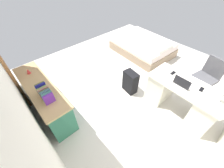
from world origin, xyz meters
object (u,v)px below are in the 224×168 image
object	(u,v)px
desk	(181,98)
credenza	(45,98)
suitcase_black	(130,82)
desk_lamp	(224,91)
office_chair	(205,79)
computer_mouse	(171,77)
figurine_small	(28,71)
cell_phone_by_mouse	(173,73)
cell_phone_near_laptop	(202,89)
bed	(143,46)
laptop	(182,83)

from	to	relation	value
desk	credenza	size ratio (longest dim) A/B	0.81
suitcase_black	desk_lamp	distance (m)	1.81
office_chair	credenza	bearing A→B (deg)	56.49
computer_mouse	desk_lamp	xyz separation A→B (m)	(-0.84, -0.02, 0.24)
office_chair	figurine_small	size ratio (longest dim) A/B	8.55
suitcase_black	desk_lamp	size ratio (longest dim) A/B	1.66
credenza	figurine_small	world-z (taller)	figurine_small
desk	cell_phone_by_mouse	world-z (taller)	cell_phone_by_mouse
desk	cell_phone_near_laptop	world-z (taller)	cell_phone_near_laptop
credenza	cell_phone_by_mouse	bearing A→B (deg)	-124.56
cell_phone_near_laptop	computer_mouse	bearing A→B (deg)	6.27
computer_mouse	desk_lamp	bearing A→B (deg)	-177.28
bed	computer_mouse	world-z (taller)	computer_mouse
cell_phone_near_laptop	cell_phone_by_mouse	size ratio (longest dim) A/B	1.00
laptop	cell_phone_near_laptop	size ratio (longest dim) A/B	2.31
desk	credenza	distance (m)	2.87
suitcase_black	computer_mouse	xyz separation A→B (m)	(-0.78, -0.31, 0.49)
desk	bed	xyz separation A→B (m)	(2.07, -1.34, -0.15)
cell_phone_near_laptop	desk_lamp	world-z (taller)	desk_lamp
desk	computer_mouse	world-z (taller)	computer_mouse
suitcase_black	cell_phone_by_mouse	bearing A→B (deg)	-140.20
office_chair	laptop	bearing A→B (deg)	80.07
computer_mouse	figurine_small	size ratio (longest dim) A/B	0.91
laptop	cell_phone_near_laptop	xyz separation A→B (m)	(-0.31, -0.16, -0.04)
credenza	laptop	size ratio (longest dim) A/B	5.73
laptop	desk_lamp	distance (m)	0.63
computer_mouse	suitcase_black	bearing A→B (deg)	22.81
cell_phone_by_mouse	desk_lamp	xyz separation A→B (m)	(-0.89, 0.13, 0.25)
office_chair	suitcase_black	xyz separation A→B (m)	(1.21, 1.28, -0.13)
desk_lamp	cell_phone_near_laptop	bearing A→B (deg)	-18.91
laptop	computer_mouse	xyz separation A→B (m)	(0.26, -0.05, -0.03)
computer_mouse	desk_lamp	size ratio (longest dim) A/B	0.29
office_chair	suitcase_black	bearing A→B (deg)	46.59
desk_lamp	bed	bearing A→B (deg)	-27.63
bed	cell_phone_near_laptop	xyz separation A→B (m)	(-2.30, 1.26, 0.52)
cell_phone_near_laptop	suitcase_black	bearing A→B (deg)	12.09
bed	desk_lamp	world-z (taller)	desk_lamp
office_chair	bed	distance (m)	2.22
laptop	figurine_small	world-z (taller)	laptop
desk	bed	world-z (taller)	desk
cell_phone_near_laptop	desk_lamp	size ratio (longest dim) A/B	0.39
bed	computer_mouse	xyz separation A→B (m)	(-1.74, 1.37, 0.53)
desk	laptop	distance (m)	0.43
cell_phone_by_mouse	figurine_small	bearing A→B (deg)	47.42
office_chair	desk_lamp	bearing A→B (deg)	113.15
suitcase_black	cell_phone_near_laptop	size ratio (longest dim) A/B	4.20
credenza	bed	xyz separation A→B (m)	(0.14, -3.47, -0.13)
desk	desk_lamp	distance (m)	0.80
suitcase_black	cell_phone_by_mouse	size ratio (longest dim) A/B	4.20
desk	cell_phone_near_laptop	bearing A→B (deg)	-159.96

